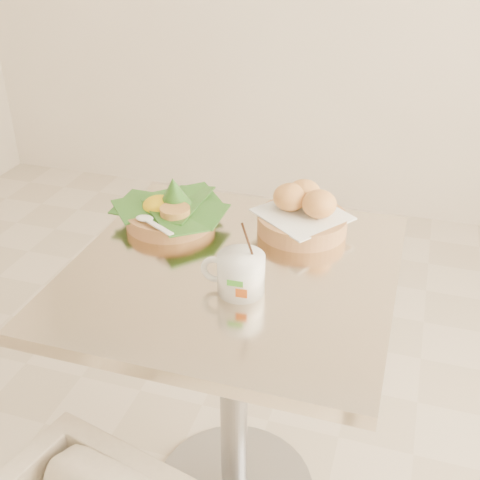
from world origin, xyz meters
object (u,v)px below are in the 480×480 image
(cafe_table, at_px, (233,345))
(coffee_mug, at_px, (240,273))
(bread_basket, at_px, (303,213))
(rice_basket, at_px, (170,210))

(cafe_table, xyz_separation_m, coffee_mug, (0.04, -0.08, 0.27))
(bread_basket, xyz_separation_m, coffee_mug, (-0.07, -0.29, -0.00))
(cafe_table, xyz_separation_m, rice_basket, (-0.21, 0.15, 0.26))
(rice_basket, bearing_deg, cafe_table, -34.97)
(cafe_table, height_order, coffee_mug, coffee_mug)
(coffee_mug, bearing_deg, cafe_table, 116.79)
(rice_basket, height_order, bread_basket, rice_basket)
(rice_basket, height_order, coffee_mug, coffee_mug)
(cafe_table, distance_m, coffee_mug, 0.28)
(bread_basket, relative_size, coffee_mug, 1.52)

